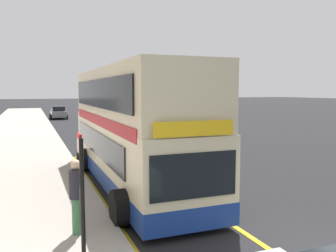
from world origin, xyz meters
name	(u,v)px	position (x,y,z in m)	size (l,w,h in m)	color
ground_plane	(92,125)	(0.00, 32.00, 0.00)	(260.00, 260.00, 0.00)	black
pavement_near	(20,127)	(-7.00, 32.00, 0.07)	(6.00, 76.00, 0.14)	#A39E93
double_decker_bus	(131,131)	(-2.46, 7.58, 2.07)	(3.28, 11.14, 4.40)	beige
bus_bay_markings	(133,186)	(-2.49, 7.32, 0.01)	(3.02, 13.82, 0.01)	gold
bus_stop_sign	(82,186)	(-5.10, 1.75, 1.68)	(0.09, 0.51, 2.59)	black
parked_car_grey_behind	(123,119)	(2.68, 29.13, 0.80)	(2.09, 4.20, 1.62)	slate
parked_car_black_far	(101,112)	(2.66, 41.03, 0.80)	(2.09, 4.20, 1.62)	black
parked_car_grey_kerbside	(58,113)	(-2.64, 41.94, 0.80)	(2.09, 4.20, 1.62)	slate
pedestrian_waiting_near_sign	(76,193)	(-5.04, 3.15, 1.14)	(0.34, 0.34, 1.82)	#3F724C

